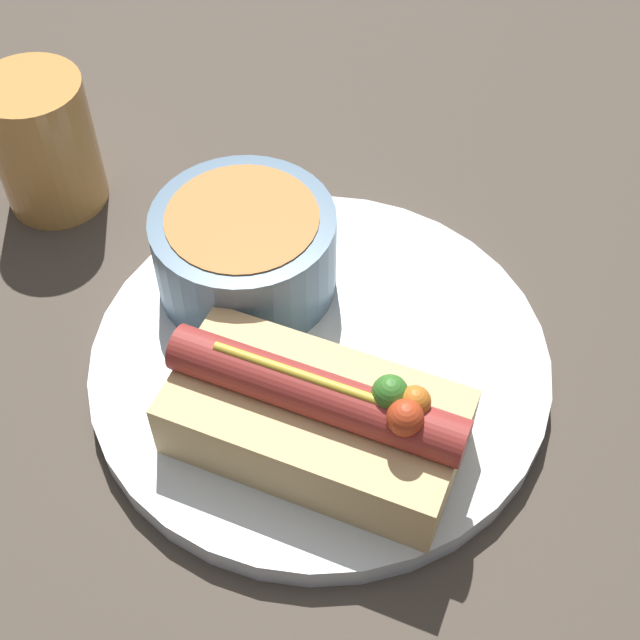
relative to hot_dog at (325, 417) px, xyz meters
The scene contains 6 objects.
ground_plane 0.07m from the hot_dog, 94.73° to the left, with size 4.00×4.00×0.00m, color #4C4238.
dinner_plate 0.07m from the hot_dog, 94.73° to the left, with size 0.26×0.26×0.02m.
hot_dog is the anchor object (origin of this frame).
soup_bowl 0.12m from the hot_dog, 114.53° to the left, with size 0.11×0.11×0.06m.
spoon 0.12m from the hot_dog, 121.49° to the left, with size 0.02×0.15×0.01m.
drinking_glass 0.27m from the hot_dog, 133.60° to the left, with size 0.07×0.07×0.09m.
Camera 1 is at (0.01, -0.30, 0.42)m, focal length 50.00 mm.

